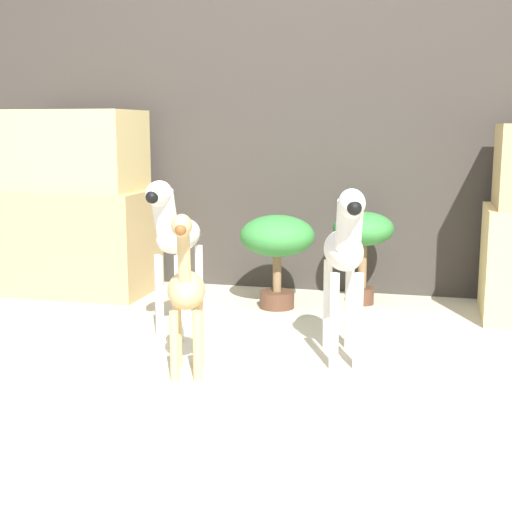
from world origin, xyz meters
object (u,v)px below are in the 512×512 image
at_px(giraffe_figurine, 186,289).
at_px(potted_palm_back, 277,241).
at_px(zebra_right, 345,250).
at_px(zebra_left, 175,235).
at_px(potted_palm_front, 363,235).

distance_m(giraffe_figurine, potted_palm_back, 1.09).
distance_m(zebra_right, giraffe_figurine, 0.64).
bearing_deg(giraffe_figurine, zebra_left, 114.34).
bearing_deg(giraffe_figurine, potted_palm_back, 84.25).
relative_size(zebra_right, zebra_left, 1.00).
relative_size(zebra_right, giraffe_figurine, 1.12).
bearing_deg(zebra_left, giraffe_figurine, -65.66).
height_order(zebra_right, giraffe_figurine, zebra_right).
xyz_separation_m(giraffe_figurine, potted_palm_back, (0.11, 1.08, 0.01)).
relative_size(giraffe_figurine, potted_palm_front, 1.29).
bearing_deg(zebra_left, zebra_right, -14.73).
bearing_deg(zebra_right, giraffe_figurine, -151.55).
xyz_separation_m(zebra_right, zebra_left, (-0.78, 0.20, 0.00)).
bearing_deg(potted_palm_front, giraffe_figurine, -112.51).
bearing_deg(potted_palm_back, zebra_left, -120.02).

